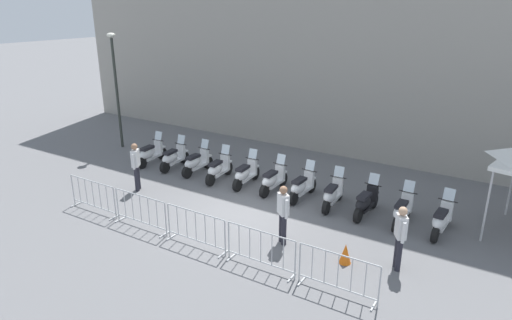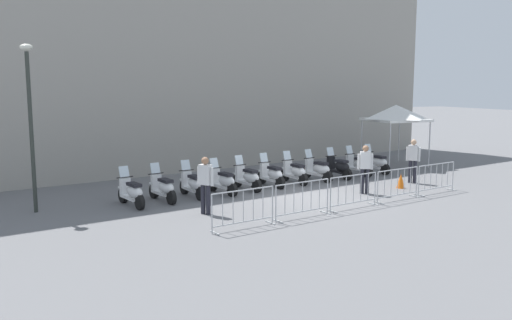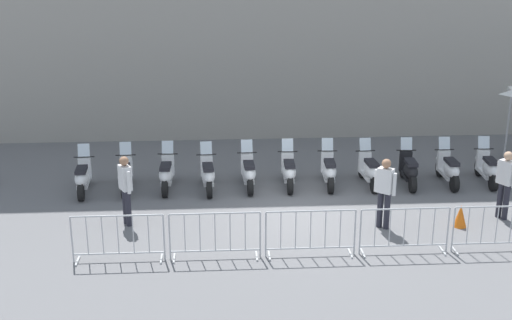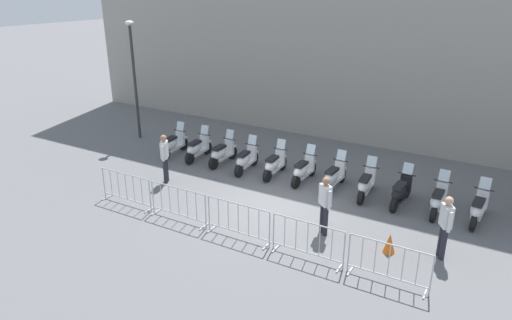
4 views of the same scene
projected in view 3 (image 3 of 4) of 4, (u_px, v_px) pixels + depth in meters
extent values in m
plane|color=slate|center=(297.00, 214.00, 16.90)|extent=(120.00, 120.00, 0.00)
cylinder|color=black|center=(87.00, 176.00, 18.87)|extent=(0.26, 0.50, 0.48)
cylinder|color=black|center=(81.00, 192.00, 17.70)|extent=(0.26, 0.50, 0.48)
cube|color=white|center=(84.00, 183.00, 18.28)|extent=(0.50, 0.91, 0.10)
ellipsoid|color=white|center=(82.00, 178.00, 17.94)|extent=(0.57, 0.90, 0.40)
cube|color=black|center=(81.00, 170.00, 17.90)|extent=(0.43, 0.65, 0.10)
cube|color=white|center=(85.00, 168.00, 18.60)|extent=(0.36, 0.22, 0.60)
cylinder|color=black|center=(84.00, 157.00, 18.50)|extent=(0.55, 0.18, 0.04)
cube|color=silver|center=(84.00, 150.00, 18.49)|extent=(0.35, 0.22, 0.35)
cube|color=white|center=(86.00, 167.00, 18.79)|extent=(0.28, 0.36, 0.06)
cylinder|color=black|center=(128.00, 174.00, 19.03)|extent=(0.26, 0.50, 0.48)
cylinder|color=black|center=(124.00, 190.00, 17.86)|extent=(0.26, 0.50, 0.48)
cube|color=white|center=(126.00, 181.00, 18.44)|extent=(0.49, 0.91, 0.10)
ellipsoid|color=white|center=(125.00, 176.00, 18.10)|extent=(0.56, 0.90, 0.40)
cube|color=black|center=(124.00, 168.00, 18.06)|extent=(0.42, 0.65, 0.10)
cube|color=white|center=(126.00, 166.00, 18.76)|extent=(0.36, 0.22, 0.60)
cylinder|color=black|center=(126.00, 155.00, 18.66)|extent=(0.55, 0.18, 0.04)
cube|color=silver|center=(125.00, 148.00, 18.65)|extent=(0.34, 0.22, 0.35)
cube|color=white|center=(127.00, 165.00, 18.95)|extent=(0.27, 0.36, 0.06)
cylinder|color=black|center=(169.00, 173.00, 19.14)|extent=(0.22, 0.50, 0.48)
cylinder|color=black|center=(165.00, 189.00, 17.96)|extent=(0.22, 0.50, 0.48)
cube|color=white|center=(167.00, 179.00, 18.54)|extent=(0.43, 0.90, 0.10)
ellipsoid|color=white|center=(166.00, 174.00, 18.20)|extent=(0.50, 0.89, 0.40)
cube|color=black|center=(165.00, 166.00, 18.16)|extent=(0.38, 0.64, 0.10)
cube|color=white|center=(168.00, 165.00, 18.86)|extent=(0.36, 0.20, 0.60)
cylinder|color=black|center=(168.00, 154.00, 18.76)|extent=(0.56, 0.13, 0.04)
cube|color=silver|center=(168.00, 147.00, 18.75)|extent=(0.34, 0.19, 0.35)
cube|color=white|center=(169.00, 164.00, 19.05)|extent=(0.25, 0.35, 0.06)
cylinder|color=black|center=(206.00, 174.00, 19.08)|extent=(0.27, 0.50, 0.48)
cylinder|color=black|center=(209.00, 189.00, 17.91)|extent=(0.27, 0.50, 0.48)
cube|color=white|center=(208.00, 180.00, 18.48)|extent=(0.51, 0.91, 0.10)
ellipsoid|color=white|center=(208.00, 175.00, 18.14)|extent=(0.58, 0.91, 0.40)
cube|color=black|center=(208.00, 167.00, 18.10)|extent=(0.43, 0.65, 0.10)
cube|color=white|center=(207.00, 166.00, 18.81)|extent=(0.37, 0.23, 0.60)
cylinder|color=black|center=(206.00, 155.00, 18.70)|extent=(0.55, 0.19, 0.04)
cube|color=silver|center=(206.00, 148.00, 18.69)|extent=(0.35, 0.22, 0.35)
cube|color=white|center=(206.00, 165.00, 18.99)|extent=(0.28, 0.36, 0.06)
cylinder|color=black|center=(246.00, 172.00, 19.25)|extent=(0.25, 0.50, 0.48)
cylinder|color=black|center=(250.00, 187.00, 18.08)|extent=(0.25, 0.50, 0.48)
cube|color=white|center=(248.00, 178.00, 18.65)|extent=(0.48, 0.91, 0.10)
ellipsoid|color=white|center=(249.00, 173.00, 18.31)|extent=(0.55, 0.90, 0.40)
cube|color=black|center=(249.00, 165.00, 18.27)|extent=(0.42, 0.65, 0.10)
cube|color=white|center=(247.00, 164.00, 18.98)|extent=(0.36, 0.22, 0.60)
cylinder|color=black|center=(247.00, 153.00, 18.87)|extent=(0.55, 0.17, 0.04)
cube|color=silver|center=(247.00, 146.00, 18.87)|extent=(0.34, 0.21, 0.35)
cube|color=white|center=(246.00, 163.00, 19.17)|extent=(0.27, 0.36, 0.06)
cylinder|color=black|center=(287.00, 171.00, 19.35)|extent=(0.22, 0.50, 0.48)
cylinder|color=black|center=(290.00, 186.00, 18.17)|extent=(0.22, 0.50, 0.48)
cube|color=white|center=(288.00, 177.00, 18.75)|extent=(0.43, 0.90, 0.10)
ellipsoid|color=white|center=(289.00, 172.00, 18.41)|extent=(0.50, 0.89, 0.40)
cube|color=black|center=(289.00, 164.00, 18.37)|extent=(0.38, 0.64, 0.10)
cube|color=white|center=(287.00, 163.00, 19.07)|extent=(0.36, 0.20, 0.60)
cylinder|color=black|center=(288.00, 151.00, 18.97)|extent=(0.56, 0.14, 0.04)
cube|color=silver|center=(287.00, 145.00, 18.96)|extent=(0.34, 0.19, 0.35)
cube|color=white|center=(287.00, 162.00, 19.26)|extent=(0.25, 0.35, 0.06)
cylinder|color=black|center=(326.00, 170.00, 19.41)|extent=(0.21, 0.50, 0.48)
cylinder|color=black|center=(331.00, 185.00, 18.23)|extent=(0.21, 0.50, 0.48)
cube|color=white|center=(328.00, 176.00, 18.81)|extent=(0.41, 0.90, 0.10)
ellipsoid|color=white|center=(330.00, 171.00, 18.47)|extent=(0.48, 0.88, 0.40)
cube|color=black|center=(330.00, 163.00, 18.43)|extent=(0.37, 0.64, 0.10)
cube|color=white|center=(327.00, 162.00, 19.13)|extent=(0.36, 0.19, 0.60)
cylinder|color=black|center=(327.00, 151.00, 19.03)|extent=(0.56, 0.12, 0.04)
cube|color=silver|center=(327.00, 144.00, 19.02)|extent=(0.34, 0.19, 0.35)
cube|color=white|center=(326.00, 161.00, 19.32)|extent=(0.25, 0.35, 0.06)
cylinder|color=black|center=(362.00, 170.00, 19.41)|extent=(0.26, 0.50, 0.48)
cylinder|color=black|center=(375.00, 185.00, 18.24)|extent=(0.26, 0.50, 0.48)
cube|color=white|center=(368.00, 176.00, 18.82)|extent=(0.49, 0.91, 0.10)
ellipsoid|color=white|center=(372.00, 171.00, 18.48)|extent=(0.56, 0.90, 0.40)
cube|color=black|center=(372.00, 163.00, 18.44)|extent=(0.43, 0.65, 0.10)
cube|color=white|center=(365.00, 162.00, 19.14)|extent=(0.36, 0.22, 0.60)
cylinder|color=black|center=(365.00, 151.00, 19.04)|extent=(0.55, 0.18, 0.04)
cube|color=silver|center=(365.00, 144.00, 19.03)|extent=(0.35, 0.22, 0.35)
cube|color=white|center=(363.00, 161.00, 19.33)|extent=(0.28, 0.36, 0.06)
cylinder|color=black|center=(403.00, 169.00, 19.47)|extent=(0.21, 0.49, 0.48)
cylinder|color=black|center=(413.00, 184.00, 18.29)|extent=(0.21, 0.49, 0.48)
cube|color=black|center=(408.00, 175.00, 18.86)|extent=(0.40, 0.90, 0.10)
ellipsoid|color=black|center=(411.00, 170.00, 18.52)|extent=(0.48, 0.88, 0.40)
cube|color=black|center=(411.00, 162.00, 18.48)|extent=(0.36, 0.63, 0.10)
cube|color=black|center=(405.00, 161.00, 19.19)|extent=(0.36, 0.19, 0.60)
cylinder|color=black|center=(406.00, 150.00, 19.09)|extent=(0.56, 0.11, 0.04)
cube|color=silver|center=(406.00, 144.00, 19.08)|extent=(0.34, 0.18, 0.35)
cube|color=black|center=(404.00, 160.00, 19.38)|extent=(0.24, 0.35, 0.06)
cylinder|color=black|center=(440.00, 169.00, 19.52)|extent=(0.23, 0.50, 0.48)
cylinder|color=black|center=(455.00, 183.00, 18.35)|extent=(0.23, 0.50, 0.48)
cube|color=white|center=(447.00, 174.00, 18.92)|extent=(0.45, 0.91, 0.10)
ellipsoid|color=white|center=(451.00, 170.00, 18.58)|extent=(0.52, 0.89, 0.40)
cube|color=black|center=(452.00, 162.00, 18.54)|extent=(0.39, 0.64, 0.10)
cube|color=white|center=(443.00, 160.00, 19.25)|extent=(0.36, 0.20, 0.60)
cylinder|color=black|center=(444.00, 150.00, 19.15)|extent=(0.56, 0.15, 0.04)
cube|color=silver|center=(444.00, 143.00, 19.14)|extent=(0.34, 0.20, 0.35)
cube|color=white|center=(441.00, 160.00, 19.44)|extent=(0.26, 0.35, 0.06)
cylinder|color=black|center=(479.00, 168.00, 19.59)|extent=(0.21, 0.49, 0.48)
cylinder|color=black|center=(493.00, 182.00, 18.41)|extent=(0.21, 0.49, 0.48)
cube|color=white|center=(486.00, 174.00, 18.99)|extent=(0.40, 0.90, 0.10)
ellipsoid|color=white|center=(490.00, 169.00, 18.65)|extent=(0.47, 0.88, 0.40)
cube|color=black|center=(491.00, 161.00, 18.61)|extent=(0.36, 0.63, 0.10)
cube|color=white|center=(482.00, 160.00, 19.32)|extent=(0.36, 0.19, 0.60)
cylinder|color=black|center=(484.00, 149.00, 19.21)|extent=(0.56, 0.11, 0.04)
cube|color=silver|center=(484.00, 142.00, 19.20)|extent=(0.34, 0.18, 0.35)
cube|color=white|center=(480.00, 159.00, 19.51)|extent=(0.24, 0.34, 0.06)
cube|color=#B2B5B7|center=(78.00, 261.00, 14.38)|extent=(0.13, 0.44, 0.04)
cube|color=#B2B5B7|center=(161.00, 259.00, 14.49)|extent=(0.13, 0.44, 0.04)
cylinder|color=#B2B5B7|center=(72.00, 240.00, 14.22)|extent=(0.04, 0.04, 1.05)
cylinder|color=#B2B5B7|center=(164.00, 237.00, 14.34)|extent=(0.04, 0.04, 1.05)
cylinder|color=#B2B5B7|center=(117.00, 216.00, 14.11)|extent=(1.91, 0.44, 0.04)
cylinder|color=#B2B5B7|center=(119.00, 253.00, 14.39)|extent=(1.91, 0.44, 0.04)
cylinder|color=#B2B5B7|center=(87.00, 236.00, 14.21)|extent=(0.02, 0.02, 0.87)
cylinder|color=#B2B5B7|center=(102.00, 235.00, 14.23)|extent=(0.02, 0.02, 0.87)
cylinder|color=#B2B5B7|center=(118.00, 235.00, 14.25)|extent=(0.02, 0.02, 0.87)
cylinder|color=#B2B5B7|center=(133.00, 234.00, 14.27)|extent=(0.02, 0.02, 0.87)
cylinder|color=#B2B5B7|center=(149.00, 234.00, 14.29)|extent=(0.02, 0.02, 0.87)
cube|color=#B2B5B7|center=(174.00, 258.00, 14.51)|extent=(0.13, 0.44, 0.04)
cube|color=#B2B5B7|center=(257.00, 256.00, 14.61)|extent=(0.13, 0.44, 0.04)
cylinder|color=#B2B5B7|center=(170.00, 237.00, 14.34)|extent=(0.04, 0.04, 1.05)
cylinder|color=#B2B5B7|center=(260.00, 235.00, 14.46)|extent=(0.04, 0.04, 1.05)
cylinder|color=#B2B5B7|center=(215.00, 213.00, 14.24)|extent=(1.91, 0.44, 0.04)
cylinder|color=#B2B5B7|center=(215.00, 251.00, 14.51)|extent=(1.91, 0.44, 0.04)
cylinder|color=#B2B5B7|center=(185.00, 233.00, 14.33)|extent=(0.02, 0.02, 0.87)
cylinder|color=#B2B5B7|center=(200.00, 233.00, 14.35)|extent=(0.02, 0.02, 0.87)
cylinder|color=#B2B5B7|center=(215.00, 232.00, 14.37)|extent=(0.02, 0.02, 0.87)
cylinder|color=#B2B5B7|center=(230.00, 232.00, 14.39)|extent=(0.02, 0.02, 0.87)
cylinder|color=#B2B5B7|center=(245.00, 231.00, 14.41)|extent=(0.02, 0.02, 0.87)
cube|color=#B2B5B7|center=(269.00, 256.00, 14.63)|extent=(0.13, 0.44, 0.04)
cube|color=#B2B5B7|center=(350.00, 253.00, 14.74)|extent=(0.13, 0.44, 0.04)
cylinder|color=#B2B5B7|center=(266.00, 235.00, 14.47)|extent=(0.04, 0.04, 1.05)
cylinder|color=#B2B5B7|center=(355.00, 232.00, 14.58)|extent=(0.04, 0.04, 1.05)
cylinder|color=#B2B5B7|center=(311.00, 211.00, 14.36)|extent=(1.91, 0.44, 0.04)
cylinder|color=#B2B5B7|center=(310.00, 248.00, 14.63)|extent=(1.91, 0.44, 0.04)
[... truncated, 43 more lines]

